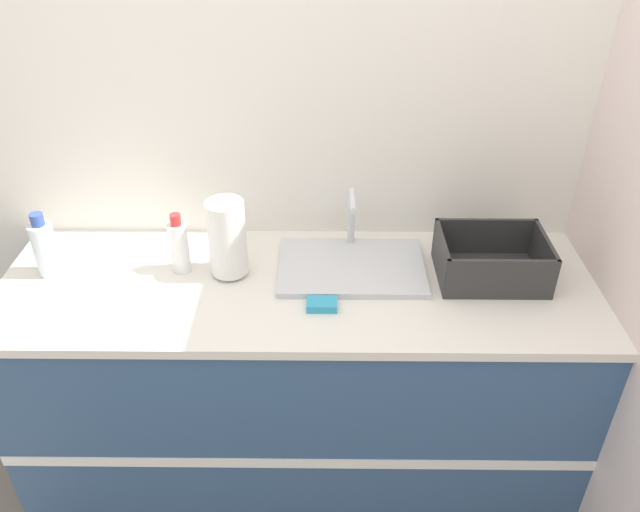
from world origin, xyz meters
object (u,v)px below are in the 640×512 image
at_px(sink, 352,264).
at_px(bottle_clear, 45,248).
at_px(paper_towel_roll, 227,238).
at_px(bottle_white_spray, 179,246).
at_px(dish_rack, 491,263).

xyz_separation_m(sink, bottle_clear, (-0.96, -0.03, 0.08)).
distance_m(paper_towel_roll, bottle_white_spray, 0.16).
xyz_separation_m(sink, dish_rack, (0.44, -0.04, 0.03)).
xyz_separation_m(paper_towel_roll, bottle_clear, (-0.57, -0.01, -0.03)).
xyz_separation_m(sink, bottle_white_spray, (-0.55, -0.01, 0.07)).
bearing_deg(dish_rack, bottle_white_spray, 178.60).
bearing_deg(bottle_white_spray, bottle_clear, -177.07).
relative_size(paper_towel_roll, dish_rack, 0.77).
bearing_deg(dish_rack, bottle_clear, 179.89).
relative_size(dish_rack, bottle_clear, 1.53).
distance_m(dish_rack, bottle_white_spray, 0.98).
bearing_deg(paper_towel_roll, bottle_white_spray, 174.09).
bearing_deg(sink, bottle_clear, -177.94).
height_order(paper_towel_roll, bottle_white_spray, paper_towel_roll).
distance_m(paper_towel_roll, dish_rack, 0.83).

